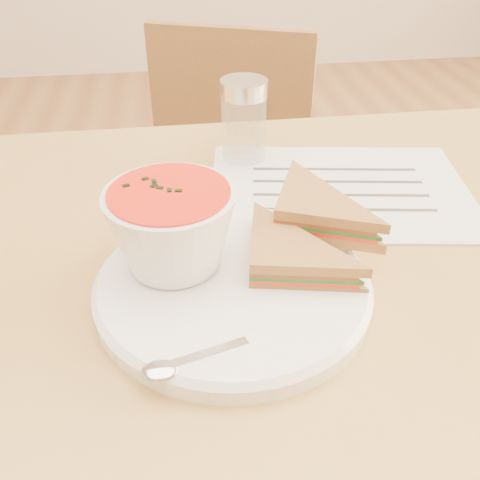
{
  "coord_description": "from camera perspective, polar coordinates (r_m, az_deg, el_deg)",
  "views": [
    {
      "loc": [
        -0.06,
        -0.47,
        1.1
      ],
      "look_at": [
        -0.0,
        -0.05,
        0.8
      ],
      "focal_mm": 40.0,
      "sensor_mm": 36.0,
      "label": 1
    }
  ],
  "objects": [
    {
      "name": "dining_table",
      "position": [
        0.87,
        -0.42,
        -21.34
      ],
      "size": [
        1.0,
        0.7,
        0.75
      ],
      "primitive_type": null,
      "color": "olive",
      "rests_on": "floor"
    },
    {
      "name": "soup_bowl",
      "position": [
        0.52,
        -7.24,
        0.84
      ],
      "size": [
        0.14,
        0.14,
        0.09
      ],
      "primitive_type": null,
      "rotation": [
        0.0,
        0.0,
        -0.1
      ],
      "color": "white",
      "rests_on": "plate"
    },
    {
      "name": "spoon",
      "position": [
        0.45,
        -2.96,
        -11.92
      ],
      "size": [
        0.16,
        0.07,
        0.01
      ],
      "primitive_type": null,
      "rotation": [
        0.0,
        0.0,
        0.3
      ],
      "color": "silver",
      "rests_on": "plate"
    },
    {
      "name": "plate",
      "position": [
        0.53,
        -0.77,
        -5.06
      ],
      "size": [
        0.32,
        0.32,
        0.02
      ],
      "primitive_type": null,
      "rotation": [
        0.0,
        0.0,
        0.2
      ],
      "color": "white",
      "rests_on": "dining_table"
    },
    {
      "name": "chair_far",
      "position": [
        1.21,
        -2.82,
        0.52
      ],
      "size": [
        0.47,
        0.47,
        0.82
      ],
      "primitive_type": null,
      "rotation": [
        0.0,
        0.0,
        2.77
      ],
      "color": "brown",
      "rests_on": "floor"
    },
    {
      "name": "paper_menu",
      "position": [
        0.71,
        10.54,
        5.36
      ],
      "size": [
        0.37,
        0.29,
        0.0
      ],
      "primitive_type": null,
      "rotation": [
        0.0,
        0.0,
        -0.15
      ],
      "color": "white",
      "rests_on": "dining_table"
    },
    {
      "name": "condiment_shaker",
      "position": [
        0.76,
        0.41,
        12.58
      ],
      "size": [
        0.07,
        0.07,
        0.11
      ],
      "primitive_type": null,
      "rotation": [
        0.0,
        0.0,
        0.17
      ],
      "color": "silver",
      "rests_on": "dining_table"
    },
    {
      "name": "sandwich_half_a",
      "position": [
        0.5,
        0.98,
        -4.22
      ],
      "size": [
        0.13,
        0.13,
        0.03
      ],
      "primitive_type": null,
      "rotation": [
        0.0,
        0.0,
        -0.2
      ],
      "color": "#B4773F",
      "rests_on": "plate"
    },
    {
      "name": "sandwich_half_b",
      "position": [
        0.55,
        3.57,
        1.6
      ],
      "size": [
        0.15,
        0.15,
        0.04
      ],
      "primitive_type": null,
      "rotation": [
        0.0,
        0.0,
        -0.38
      ],
      "color": "#B4773F",
      "rests_on": "plate"
    }
  ]
}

